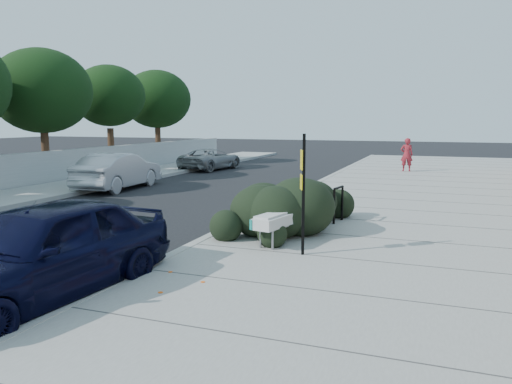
% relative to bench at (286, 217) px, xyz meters
% --- Properties ---
extents(ground, '(120.00, 120.00, 0.00)m').
position_rel_bench_xyz_m(ground, '(-1.86, -1.00, -0.69)').
color(ground, black).
rests_on(ground, ground).
extents(sidewalk_near, '(11.20, 50.00, 0.15)m').
position_rel_bench_xyz_m(sidewalk_near, '(3.74, 4.00, -0.62)').
color(sidewalk_near, gray).
rests_on(sidewalk_near, ground).
extents(sidewalk_far, '(3.00, 50.00, 0.15)m').
position_rel_bench_xyz_m(sidewalk_far, '(-11.36, 4.00, -0.62)').
color(sidewalk_far, gray).
rests_on(sidewalk_far, ground).
extents(curb_near, '(0.22, 50.00, 0.17)m').
position_rel_bench_xyz_m(curb_near, '(-1.86, 4.00, -0.61)').
color(curb_near, '#9E9E99').
rests_on(curb_near, ground).
extents(curb_far, '(0.22, 50.00, 0.17)m').
position_rel_bench_xyz_m(curb_far, '(-9.86, 4.00, -0.61)').
color(curb_far, '#9E9E99').
rests_on(curb_far, ground).
extents(tree_far_d, '(4.60, 4.60, 6.16)m').
position_rel_bench_xyz_m(tree_far_d, '(-14.36, 8.00, 3.50)').
color(tree_far_d, '#332114').
rests_on(tree_far_d, ground).
extents(tree_far_e, '(4.00, 4.00, 5.90)m').
position_rel_bench_xyz_m(tree_far_e, '(-14.36, 13.00, 3.49)').
color(tree_far_e, '#332114').
rests_on(tree_far_e, ground).
extents(tree_far_f, '(4.40, 4.40, 6.07)m').
position_rel_bench_xyz_m(tree_far_f, '(-14.36, 18.00, 3.50)').
color(tree_far_f, '#332114').
rests_on(tree_far_f, ground).
extents(bench, '(0.95, 2.30, 0.68)m').
position_rel_bench_xyz_m(bench, '(0.00, 0.00, 0.00)').
color(bench, gray).
rests_on(bench, sidewalk_near).
extents(bike_rack, '(0.17, 0.65, 0.96)m').
position_rel_bench_xyz_m(bike_rack, '(0.68, 2.50, 0.04)').
color(bike_rack, black).
rests_on(bike_rack, sidewalk_near).
extents(sign_post, '(0.14, 0.27, 2.46)m').
position_rel_bench_xyz_m(sign_post, '(0.64, -1.01, 0.86)').
color(sign_post, black).
rests_on(sign_post, sidewalk_near).
extents(hedge, '(2.99, 4.70, 1.63)m').
position_rel_bench_xyz_m(hedge, '(-0.36, 1.50, 0.28)').
color(hedge, black).
rests_on(hedge, sidewalk_near).
extents(sedan_navy, '(2.33, 4.91, 1.62)m').
position_rel_bench_xyz_m(sedan_navy, '(-2.66, -4.56, 0.12)').
color(sedan_navy, black).
rests_on(sedan_navy, ground).
extents(wagon_silver, '(1.92, 4.71, 1.52)m').
position_rel_bench_xyz_m(wagon_silver, '(-9.36, 6.72, 0.07)').
color(wagon_silver, '#AEAFB3').
rests_on(wagon_silver, ground).
extents(suv_silver, '(2.56, 4.61, 1.22)m').
position_rel_bench_xyz_m(suv_silver, '(-9.36, 15.55, -0.08)').
color(suv_silver, gray).
rests_on(suv_silver, ground).
extents(pedestrian, '(0.71, 0.52, 1.77)m').
position_rel_bench_xyz_m(pedestrian, '(1.46, 16.99, 0.34)').
color(pedestrian, maroon).
rests_on(pedestrian, sidewalk_near).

